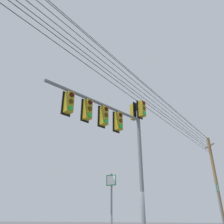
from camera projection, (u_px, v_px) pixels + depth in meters
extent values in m
cylinder|color=slate|center=(141.00, 173.00, 10.73)|extent=(0.20, 0.20, 6.72)
cylinder|color=slate|center=(100.00, 103.00, 10.12)|extent=(4.56, 3.55, 0.14)
cube|color=olive|center=(142.00, 109.00, 11.95)|extent=(0.42, 0.42, 0.90)
cube|color=black|center=(140.00, 110.00, 12.06)|extent=(0.37, 0.30, 1.04)
cylinder|color=#360503|center=(144.00, 103.00, 11.97)|extent=(0.18, 0.15, 0.20)
cylinder|color=#3C2703|center=(144.00, 108.00, 11.84)|extent=(0.18, 0.15, 0.20)
cylinder|color=green|center=(145.00, 113.00, 11.72)|extent=(0.18, 0.15, 0.20)
cube|color=olive|center=(134.00, 112.00, 12.34)|extent=(0.42, 0.42, 0.90)
cube|color=black|center=(136.00, 111.00, 12.23)|extent=(0.37, 0.30, 1.04)
cylinder|color=#360503|center=(131.00, 108.00, 12.57)|extent=(0.18, 0.15, 0.20)
cylinder|color=#3C2703|center=(131.00, 113.00, 12.45)|extent=(0.18, 0.15, 0.20)
cylinder|color=green|center=(132.00, 118.00, 12.32)|extent=(0.18, 0.15, 0.20)
cube|color=olive|center=(118.00, 121.00, 10.69)|extent=(0.42, 0.42, 0.90)
cube|color=black|center=(116.00, 122.00, 10.80)|extent=(0.37, 0.30, 1.04)
cylinder|color=#360503|center=(121.00, 115.00, 10.70)|extent=(0.18, 0.15, 0.20)
cylinder|color=#3C2703|center=(121.00, 121.00, 10.58)|extent=(0.18, 0.15, 0.20)
cylinder|color=green|center=(121.00, 126.00, 10.46)|extent=(0.18, 0.15, 0.20)
cube|color=olive|center=(104.00, 116.00, 10.07)|extent=(0.42, 0.42, 0.90)
cube|color=black|center=(102.00, 117.00, 10.18)|extent=(0.37, 0.30, 1.04)
cylinder|color=#360503|center=(106.00, 109.00, 10.09)|extent=(0.18, 0.15, 0.20)
cylinder|color=#3C2703|center=(106.00, 115.00, 9.96)|extent=(0.18, 0.15, 0.20)
cylinder|color=green|center=(106.00, 121.00, 9.84)|extent=(0.18, 0.15, 0.20)
cube|color=olive|center=(88.00, 110.00, 9.45)|extent=(0.42, 0.42, 0.90)
cube|color=black|center=(85.00, 111.00, 9.56)|extent=(0.38, 0.30, 1.04)
cylinder|color=#360503|center=(90.00, 102.00, 9.47)|extent=(0.18, 0.14, 0.20)
cylinder|color=#3C2703|center=(90.00, 109.00, 9.35)|extent=(0.18, 0.14, 0.20)
cylinder|color=green|center=(90.00, 115.00, 9.22)|extent=(0.18, 0.14, 0.20)
cube|color=olive|center=(69.00, 103.00, 8.83)|extent=(0.42, 0.42, 0.90)
cube|color=black|center=(66.00, 104.00, 8.94)|extent=(0.38, 0.30, 1.04)
cylinder|color=#360503|center=(72.00, 95.00, 8.85)|extent=(0.18, 0.14, 0.20)
cylinder|color=#3C2703|center=(71.00, 101.00, 8.73)|extent=(0.18, 0.14, 0.20)
cylinder|color=green|center=(71.00, 108.00, 8.60)|extent=(0.18, 0.14, 0.20)
cylinder|color=brown|center=(216.00, 180.00, 22.33)|extent=(0.31, 0.31, 9.07)
cube|color=brown|center=(209.00, 146.00, 23.85)|extent=(1.84, 0.54, 0.12)
cylinder|color=slate|center=(222.00, 217.00, 9.30)|extent=(0.07, 0.07, 2.83)
cube|color=#0C7238|center=(217.00, 188.00, 9.78)|extent=(0.36, 0.17, 0.33)
cube|color=white|center=(218.00, 188.00, 9.77)|extent=(0.30, 0.12, 0.27)
cylinder|color=slate|center=(112.00, 217.00, 7.73)|extent=(0.07, 0.07, 2.96)
cube|color=#0C7238|center=(111.00, 180.00, 8.21)|extent=(0.14, 0.38, 0.38)
cube|color=white|center=(111.00, 180.00, 8.20)|extent=(0.10, 0.32, 0.32)
cylinder|color=black|center=(122.00, 90.00, 11.29)|extent=(29.42, 16.47, 0.14)
cylinder|color=black|center=(122.00, 85.00, 11.42)|extent=(29.42, 16.47, 0.14)
cylinder|color=black|center=(122.00, 81.00, 11.51)|extent=(29.42, 16.47, 0.14)
cylinder|color=black|center=(122.00, 76.00, 11.65)|extent=(29.42, 16.47, 0.14)
cylinder|color=black|center=(121.00, 71.00, 11.80)|extent=(29.42, 16.47, 0.14)
cylinder|color=black|center=(121.00, 65.00, 11.94)|extent=(29.42, 16.47, 0.14)
cylinder|color=black|center=(121.00, 64.00, 11.99)|extent=(29.42, 16.47, 0.14)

